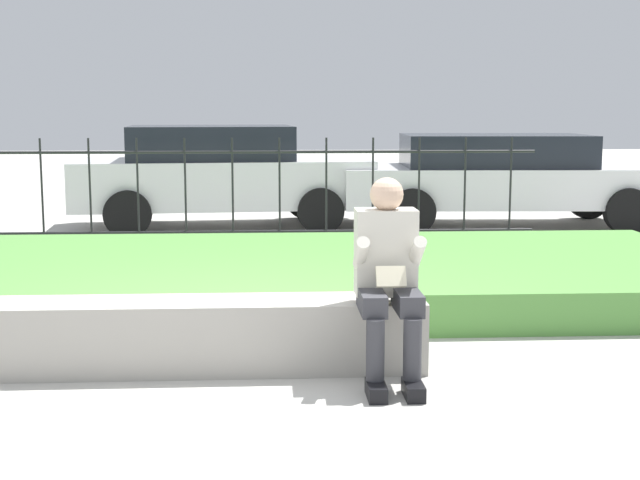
{
  "coord_description": "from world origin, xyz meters",
  "views": [
    {
      "loc": [
        0.16,
        -5.63,
        1.69
      ],
      "look_at": [
        0.53,
        0.93,
        0.71
      ],
      "focal_mm": 50.0,
      "sensor_mm": 36.0,
      "label": 1
    }
  ],
  "objects_px": {
    "person_seated_reader": "(388,271)",
    "car_parked_center": "(220,174)",
    "stone_bench": "(209,339)",
    "car_parked_right": "(503,177)"
  },
  "relations": [
    {
      "from": "car_parked_right",
      "to": "car_parked_center",
      "type": "bearing_deg",
      "value": -178.84
    },
    {
      "from": "person_seated_reader",
      "to": "car_parked_right",
      "type": "bearing_deg",
      "value": 69.95
    },
    {
      "from": "person_seated_reader",
      "to": "car_parked_center",
      "type": "bearing_deg",
      "value": 101.11
    },
    {
      "from": "car_parked_right",
      "to": "stone_bench",
      "type": "bearing_deg",
      "value": -115.8
    },
    {
      "from": "car_parked_right",
      "to": "car_parked_center",
      "type": "height_order",
      "value": "car_parked_center"
    },
    {
      "from": "person_seated_reader",
      "to": "car_parked_right",
      "type": "xyz_separation_m",
      "value": [
        2.6,
        7.14,
        0.02
      ]
    },
    {
      "from": "stone_bench",
      "to": "car_parked_center",
      "type": "bearing_deg",
      "value": 92.46
    },
    {
      "from": "person_seated_reader",
      "to": "car_parked_right",
      "type": "distance_m",
      "value": 7.6
    },
    {
      "from": "stone_bench",
      "to": "person_seated_reader",
      "type": "height_order",
      "value": "person_seated_reader"
    },
    {
      "from": "stone_bench",
      "to": "person_seated_reader",
      "type": "bearing_deg",
      "value": -13.14
    }
  ]
}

